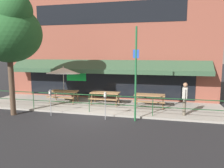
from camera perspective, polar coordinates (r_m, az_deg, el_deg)
name	(u,v)px	position (r m, az deg, el deg)	size (l,w,h in m)	color
ground_plane	(88,115)	(12.00, -6.41, -8.01)	(120.00, 120.00, 0.00)	#232326
patio_deck	(98,105)	(13.82, -3.62, -5.60)	(15.00, 4.00, 0.10)	#9E998E
restaurant_building	(107,40)	(15.60, -1.34, 11.51)	(15.00, 1.60, 8.56)	brown
patio_railing	(89,99)	(12.08, -5.99, -3.99)	(13.84, 0.04, 0.97)	#194723
picnic_table_left	(64,93)	(14.65, -12.45, -2.36)	(1.80, 1.42, 0.76)	#997047
picnic_table_centre	(105,95)	(13.79, -1.80, -2.83)	(1.80, 1.42, 0.76)	#997047
picnic_table_right	(149,97)	(13.25, 9.76, -3.39)	(1.80, 1.42, 0.76)	#997047
patio_umbrella_left	(63,71)	(14.47, -12.62, 3.39)	(2.14, 2.14, 2.38)	#B7B2A8
pedestrian_walking	(185,97)	(11.93, 18.48, -3.27)	(0.30, 0.61, 1.71)	#665B4C
parking_meter_near	(50,95)	(11.93, -15.82, -2.70)	(0.15, 0.16, 1.42)	gray
parking_meter_far	(105,97)	(10.84, -1.79, -3.47)	(0.15, 0.16, 1.42)	gray
street_sign_pole	(136,74)	(10.52, 6.22, 2.68)	(0.28, 0.09, 4.56)	#1E6033
street_tree_curbside	(9,30)	(12.60, -25.35, 12.68)	(3.48, 3.14, 6.31)	brown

